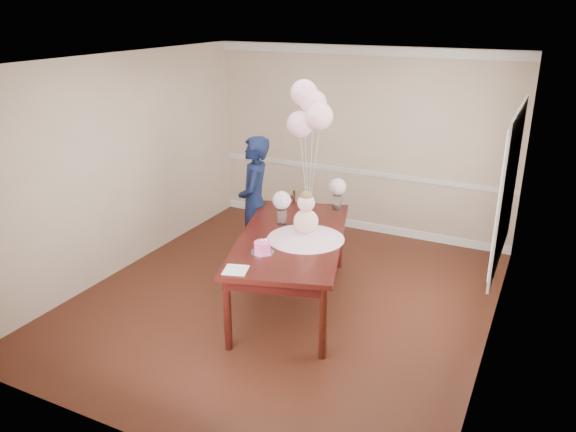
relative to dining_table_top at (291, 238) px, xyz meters
The scene contains 50 objects.
floor 0.81m from the dining_table_top, behind, with size 4.50×5.00×0.00m, color #33140C.
ceiling 1.90m from the dining_table_top, behind, with size 4.50×5.00×0.02m, color white.
wall_back 2.57m from the dining_table_top, 92.46° to the left, with size 4.50×0.02×2.70m, color tan.
wall_front 2.55m from the dining_table_top, 92.49° to the right, with size 4.50×0.02×2.70m, color tan.
wall_left 2.42m from the dining_table_top, behind, with size 0.02×5.00×2.70m, color tan.
wall_right 2.21m from the dining_table_top, ahead, with size 0.02×5.00×2.70m, color tan.
chair_rail_trim 2.51m from the dining_table_top, 92.47° to the left, with size 4.50×0.02×0.07m, color silver.
crown_molding 3.10m from the dining_table_top, 92.47° to the left, with size 4.50×0.02×0.12m, color silver.
baseboard_trim 2.61m from the dining_table_top, 92.47° to the left, with size 4.50×0.02×0.12m, color white.
window_frame 2.30m from the dining_table_top, 13.60° to the left, with size 0.02×1.66×1.56m, color silver.
window_blinds 2.29m from the dining_table_top, 13.71° to the left, with size 0.01×1.50×1.40m, color silver.
dining_table_top is the anchor object (origin of this frame).
table_apron 0.08m from the dining_table_top, ahead, with size 1.00×2.11×0.11m, color black.
table_leg_fl 1.20m from the dining_table_top, 97.83° to the right, with size 0.08×0.08×0.78m, color black.
table_leg_fr 1.20m from the dining_table_top, 48.75° to the right, with size 0.08×0.08×0.78m, color black.
table_leg_bl 1.20m from the dining_table_top, 131.25° to the left, with size 0.08×0.08×0.78m, color black.
table_leg_br 1.20m from the dining_table_top, 82.17° to the left, with size 0.08×0.08×0.78m, color black.
baby_skirt 0.19m from the dining_table_top, ahead, with size 0.85×0.85×0.11m, color #F3B3D4.
baby_torso 0.29m from the dining_table_top, ahead, with size 0.27×0.27×0.27m, color #FFA1BA.
baby_head 0.47m from the dining_table_top, ahead, with size 0.19×0.19×0.19m, color beige.
baby_hair 0.54m from the dining_table_top, ahead, with size 0.13×0.13×0.13m, color brown.
cake_platter 0.55m from the dining_table_top, 97.25° to the right, with size 0.24×0.24×0.01m, color silver.
birthday_cake 0.56m from the dining_table_top, 97.25° to the right, with size 0.17×0.17×0.11m, color #FF50A8.
cake_flower_a 0.57m from the dining_table_top, 97.25° to the right, with size 0.03×0.03×0.03m, color white.
cake_flower_b 0.54m from the dining_table_top, 94.86° to the right, with size 0.03×0.03×0.03m, color white.
rose_vase_near 0.39m from the dining_table_top, 133.28° to the left, with size 0.11×0.11×0.18m, color white.
roses_near 0.49m from the dining_table_top, 133.28° to the left, with size 0.21×0.21×0.21m, color beige.
rose_vase_far 1.04m from the dining_table_top, 82.62° to the left, with size 0.11×0.11×0.18m, color silver.
roses_far 1.08m from the dining_table_top, 82.62° to the left, with size 0.21×0.21×0.21m, color beige.
napkin 1.02m from the dining_table_top, 95.67° to the right, with size 0.22×0.22×0.01m, color white.
balloon_weight 0.62m from the dining_table_top, 96.41° to the left, with size 0.04×0.04×0.02m, color #B7B7BB.
balloon_a 1.29m from the dining_table_top, 106.71° to the left, with size 0.31×0.31×0.31m, color #E8A4C2.
balloon_b 1.39m from the dining_table_top, 84.91° to the left, with size 0.31×0.31×0.31m, color #FFB4C5.
balloon_c 1.55m from the dining_table_top, 96.25° to the left, with size 0.31×0.31×0.31m, color #F1ABC6.
balloon_d 1.65m from the dining_table_top, 105.00° to the left, with size 0.31×0.31×0.31m, color #FFB4C8.
balloon_ribbon_a 0.80m from the dining_table_top, 101.52° to the left, with size 0.00×0.00×0.93m, color white.
balloon_ribbon_b 0.83m from the dining_table_top, 90.77° to the left, with size 0.00×0.00×1.05m, color silver.
balloon_ribbon_c 0.92m from the dining_table_top, 96.32° to the left, with size 0.00×0.00×1.16m, color white.
balloon_ribbon_d 0.96m from the dining_table_top, 101.09° to the left, with size 0.00×0.00×1.27m, color silver.
dining_chair_seat 1.11m from the dining_table_top, 110.35° to the left, with size 0.41×0.41×0.05m, color #38170F.
chair_leg_fl 1.16m from the dining_table_top, 123.43° to the left, with size 0.04×0.04×0.40m, color #3D1410.
chair_leg_fr 1.02m from the dining_table_top, 105.46° to the left, with size 0.04×0.04×0.40m, color #39140F.
chair_leg_bl 1.40m from the dining_table_top, 113.50° to the left, with size 0.04×0.04×0.40m, color #34160E.
chair_leg_br 1.28m from the dining_table_top, 98.87° to the left, with size 0.04×0.04×0.40m, color #391D0F.
chair_back_post_l 1.01m from the dining_table_top, 124.22° to the left, with size 0.04×0.04×0.52m, color #33110E.
chair_back_post_r 1.28m from the dining_table_top, 114.21° to the left, with size 0.04×0.04×0.52m, color #3B1710.
chair_slat_low 1.16m from the dining_table_top, 118.63° to the left, with size 0.03×0.37×0.05m, color #391C0F.
chair_slat_mid 1.14m from the dining_table_top, 118.63° to the left, with size 0.03×0.37×0.05m, color #3C1510.
chair_slat_top 1.14m from the dining_table_top, 118.63° to the left, with size 0.03×0.37×0.05m, color #361D0E.
woman 1.14m from the dining_table_top, 140.21° to the left, with size 0.62×0.42×1.71m, color #0E1633.
Camera 1 is at (2.59, -5.16, 3.22)m, focal length 35.00 mm.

